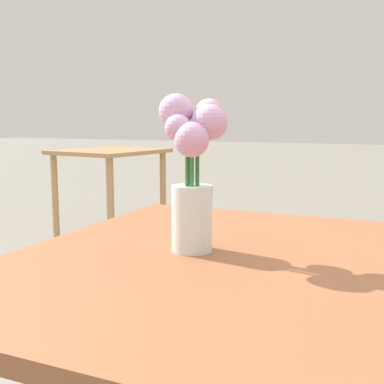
% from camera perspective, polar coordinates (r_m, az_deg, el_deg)
% --- Properties ---
extents(table_front, '(0.79, 0.93, 0.73)m').
position_cam_1_polar(table_front, '(0.96, 3.41, -13.52)').
color(table_front, brown).
rests_on(table_front, ground_plane).
extents(flower_vase, '(0.14, 0.13, 0.31)m').
position_cam_1_polar(flower_vase, '(0.93, 0.08, 2.31)').
color(flower_vase, silver).
rests_on(flower_vase, table_front).
extents(table_back, '(0.79, 0.85, 0.75)m').
position_cam_1_polar(table_back, '(3.86, -9.70, 2.99)').
color(table_back, tan).
rests_on(table_back, ground_plane).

